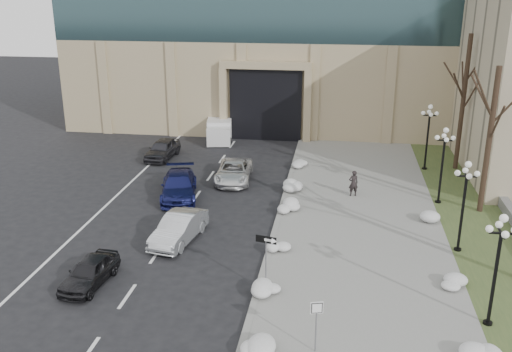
{
  "coord_description": "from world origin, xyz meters",
  "views": [
    {
      "loc": [
        2.17,
        -14.36,
        12.9
      ],
      "look_at": [
        -1.88,
        12.48,
        3.5
      ],
      "focal_mm": 40.0,
      "sensor_mm": 36.0,
      "label": 1
    }
  ],
  "objects_px": {
    "car_a": "(90,272)",
    "car_e": "(162,149)",
    "lamppost_c": "(443,155)",
    "car_c": "(179,186)",
    "pedestrian": "(353,183)",
    "one_way_sign": "(269,247)",
    "car_b": "(179,228)",
    "box_truck": "(220,129)",
    "car_d": "(234,171)",
    "keep_sign": "(316,316)",
    "lamppost_a": "(498,256)",
    "lamppost_b": "(465,194)",
    "lamppost_d": "(428,128)"
  },
  "relations": [
    {
      "from": "car_a",
      "to": "lamppost_a",
      "type": "relative_size",
      "value": 0.77
    },
    {
      "from": "car_a",
      "to": "box_truck",
      "type": "height_order",
      "value": "box_truck"
    },
    {
      "from": "car_a",
      "to": "car_c",
      "type": "xyz_separation_m",
      "value": [
        0.97,
        11.0,
        0.13
      ]
    },
    {
      "from": "car_b",
      "to": "car_e",
      "type": "distance_m",
      "value": 14.82
    },
    {
      "from": "car_b",
      "to": "lamppost_a",
      "type": "xyz_separation_m",
      "value": [
        14.08,
        -5.63,
        2.35
      ]
    },
    {
      "from": "car_d",
      "to": "box_truck",
      "type": "bearing_deg",
      "value": 102.89
    },
    {
      "from": "car_e",
      "to": "lamppost_c",
      "type": "distance_m",
      "value": 20.5
    },
    {
      "from": "pedestrian",
      "to": "box_truck",
      "type": "relative_size",
      "value": 0.28
    },
    {
      "from": "car_e",
      "to": "lamppost_d",
      "type": "relative_size",
      "value": 0.89
    },
    {
      "from": "lamppost_d",
      "to": "car_c",
      "type": "bearing_deg",
      "value": -153.88
    },
    {
      "from": "car_c",
      "to": "pedestrian",
      "type": "height_order",
      "value": "pedestrian"
    },
    {
      "from": "car_a",
      "to": "car_e",
      "type": "bearing_deg",
      "value": 103.1
    },
    {
      "from": "pedestrian",
      "to": "lamppost_d",
      "type": "height_order",
      "value": "lamppost_d"
    },
    {
      "from": "car_d",
      "to": "lamppost_b",
      "type": "relative_size",
      "value": 1.02
    },
    {
      "from": "car_a",
      "to": "one_way_sign",
      "type": "relative_size",
      "value": 1.4
    },
    {
      "from": "car_d",
      "to": "lamppost_b",
      "type": "bearing_deg",
      "value": -38.12
    },
    {
      "from": "lamppost_b",
      "to": "lamppost_c",
      "type": "distance_m",
      "value": 6.5
    },
    {
      "from": "pedestrian",
      "to": "car_e",
      "type": "bearing_deg",
      "value": -41.25
    },
    {
      "from": "pedestrian",
      "to": "lamppost_c",
      "type": "xyz_separation_m",
      "value": [
        5.1,
        -0.33,
        2.13
      ]
    },
    {
      "from": "keep_sign",
      "to": "car_a",
      "type": "bearing_deg",
      "value": 145.85
    },
    {
      "from": "car_a",
      "to": "lamppost_c",
      "type": "distance_m",
      "value": 20.93
    },
    {
      "from": "car_c",
      "to": "pedestrian",
      "type": "relative_size",
      "value": 3.15
    },
    {
      "from": "lamppost_a",
      "to": "lamppost_b",
      "type": "relative_size",
      "value": 1.0
    },
    {
      "from": "keep_sign",
      "to": "lamppost_a",
      "type": "distance_m",
      "value": 7.33
    },
    {
      "from": "car_e",
      "to": "lamppost_c",
      "type": "relative_size",
      "value": 0.89
    },
    {
      "from": "car_a",
      "to": "car_c",
      "type": "bearing_deg",
      "value": 90.4
    },
    {
      "from": "pedestrian",
      "to": "lamppost_c",
      "type": "height_order",
      "value": "lamppost_c"
    },
    {
      "from": "car_b",
      "to": "car_d",
      "type": "relative_size",
      "value": 0.9
    },
    {
      "from": "car_c",
      "to": "car_e",
      "type": "relative_size",
      "value": 1.23
    },
    {
      "from": "car_b",
      "to": "lamppost_d",
      "type": "xyz_separation_m",
      "value": [
        14.08,
        13.87,
        2.35
      ]
    },
    {
      "from": "car_d",
      "to": "keep_sign",
      "type": "bearing_deg",
      "value": -74.57
    },
    {
      "from": "keep_sign",
      "to": "car_c",
      "type": "bearing_deg",
      "value": 107.33
    },
    {
      "from": "car_e",
      "to": "box_truck",
      "type": "height_order",
      "value": "box_truck"
    },
    {
      "from": "lamppost_b",
      "to": "car_b",
      "type": "bearing_deg",
      "value": -176.46
    },
    {
      "from": "car_d",
      "to": "one_way_sign",
      "type": "distance_m",
      "value": 14.64
    },
    {
      "from": "car_a",
      "to": "car_d",
      "type": "relative_size",
      "value": 0.75
    },
    {
      "from": "car_c",
      "to": "pedestrian",
      "type": "xyz_separation_m",
      "value": [
        10.7,
        1.58,
        0.19
      ]
    },
    {
      "from": "car_a",
      "to": "car_b",
      "type": "xyz_separation_m",
      "value": [
        2.7,
        4.88,
        0.1
      ]
    },
    {
      "from": "car_d",
      "to": "pedestrian",
      "type": "distance_m",
      "value": 8.16
    },
    {
      "from": "car_b",
      "to": "car_e",
      "type": "relative_size",
      "value": 1.04
    },
    {
      "from": "pedestrian",
      "to": "box_truck",
      "type": "bearing_deg",
      "value": -65.82
    },
    {
      "from": "car_b",
      "to": "one_way_sign",
      "type": "bearing_deg",
      "value": -29.36
    },
    {
      "from": "car_d",
      "to": "car_e",
      "type": "xyz_separation_m",
      "value": [
        -6.29,
        4.21,
        0.05
      ]
    },
    {
      "from": "car_a",
      "to": "car_b",
      "type": "distance_m",
      "value": 5.58
    },
    {
      "from": "lamppost_c",
      "to": "one_way_sign",
      "type": "bearing_deg",
      "value": -127.14
    },
    {
      "from": "car_b",
      "to": "lamppost_c",
      "type": "height_order",
      "value": "lamppost_c"
    },
    {
      "from": "lamppost_a",
      "to": "lamppost_c",
      "type": "distance_m",
      "value": 13.0
    },
    {
      "from": "car_b",
      "to": "lamppost_b",
      "type": "relative_size",
      "value": 0.92
    },
    {
      "from": "lamppost_c",
      "to": "pedestrian",
      "type": "bearing_deg",
      "value": 176.32
    },
    {
      "from": "box_truck",
      "to": "lamppost_c",
      "type": "relative_size",
      "value": 1.25
    }
  ]
}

